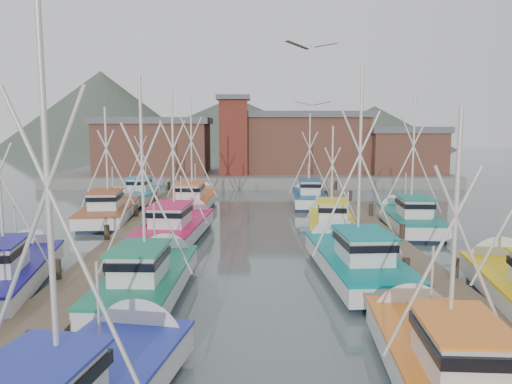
{
  "coord_description": "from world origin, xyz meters",
  "views": [
    {
      "loc": [
        -0.32,
        -21.44,
        6.49
      ],
      "look_at": [
        0.08,
        7.81,
        2.6
      ],
      "focal_mm": 35.0,
      "sensor_mm": 36.0,
      "label": 1
    }
  ],
  "objects_px": {
    "boat_1": "(439,360)",
    "boat_4": "(150,278)",
    "boat_8": "(178,227)",
    "boat_12": "(194,200)",
    "lookout_tower": "(234,135)"
  },
  "relations": [
    {
      "from": "boat_4",
      "to": "boat_1",
      "type": "bearing_deg",
      "value": -36.33
    },
    {
      "from": "lookout_tower",
      "to": "boat_1",
      "type": "distance_m",
      "value": 43.47
    },
    {
      "from": "boat_4",
      "to": "boat_8",
      "type": "distance_m",
      "value": 9.85
    },
    {
      "from": "boat_1",
      "to": "boat_8",
      "type": "height_order",
      "value": "boat_8"
    },
    {
      "from": "lookout_tower",
      "to": "boat_12",
      "type": "bearing_deg",
      "value": -99.63
    },
    {
      "from": "boat_1",
      "to": "boat_4",
      "type": "xyz_separation_m",
      "value": [
        -8.56,
        6.89,
        0.0
      ]
    },
    {
      "from": "lookout_tower",
      "to": "boat_12",
      "type": "xyz_separation_m",
      "value": [
        -2.67,
        -15.75,
        -4.87
      ]
    },
    {
      "from": "boat_8",
      "to": "boat_12",
      "type": "height_order",
      "value": "boat_12"
    },
    {
      "from": "boat_1",
      "to": "boat_8",
      "type": "xyz_separation_m",
      "value": [
        -8.89,
        16.73,
        0.01
      ]
    },
    {
      "from": "boat_8",
      "to": "lookout_tower",
      "type": "bearing_deg",
      "value": 89.54
    },
    {
      "from": "lookout_tower",
      "to": "boat_8",
      "type": "bearing_deg",
      "value": -95.45
    },
    {
      "from": "boat_1",
      "to": "boat_4",
      "type": "distance_m",
      "value": 10.99
    },
    {
      "from": "boat_8",
      "to": "boat_12",
      "type": "distance_m",
      "value": 10.24
    },
    {
      "from": "boat_12",
      "to": "boat_8",
      "type": "bearing_deg",
      "value": -86.55
    },
    {
      "from": "boat_1",
      "to": "boat_4",
      "type": "bearing_deg",
      "value": 145.4
    }
  ]
}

